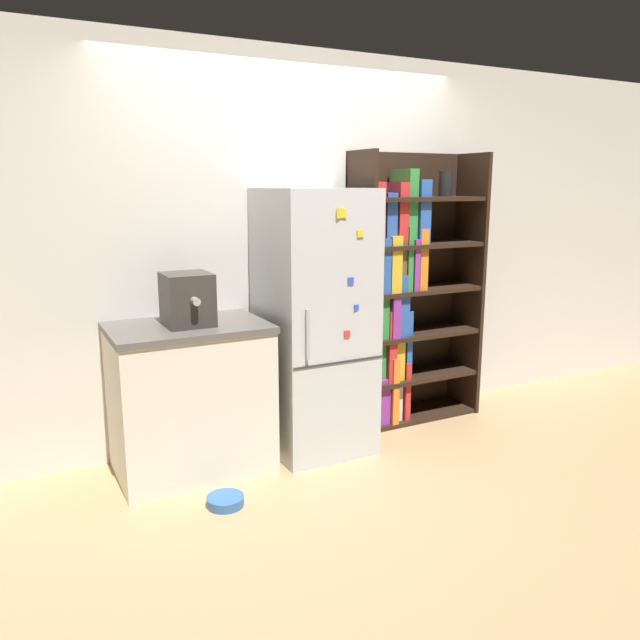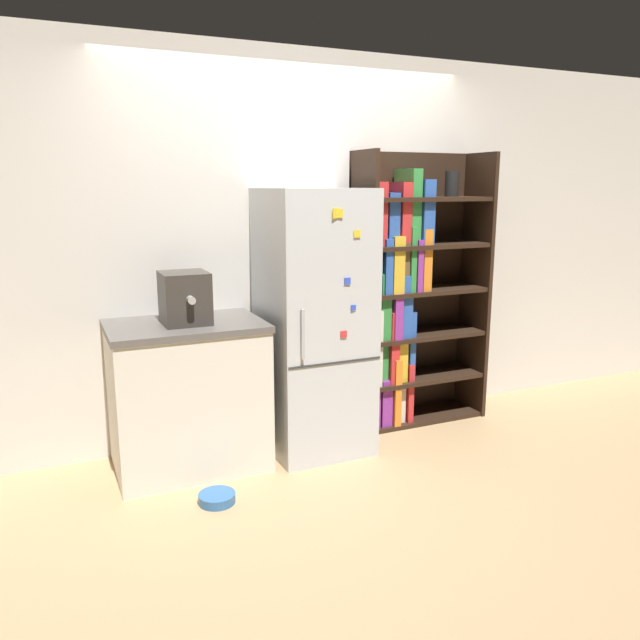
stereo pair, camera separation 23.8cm
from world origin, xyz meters
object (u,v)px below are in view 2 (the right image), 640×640
at_px(bookshelf, 402,297).
at_px(pet_bowl, 217,497).
at_px(refrigerator, 313,322).
at_px(espresso_machine, 185,298).

bearing_deg(bookshelf, pet_bowl, -156.45).
bearing_deg(refrigerator, espresso_machine, 179.81).
relative_size(bookshelf, espresso_machine, 5.68).
bearing_deg(espresso_machine, bookshelf, 6.18).
bearing_deg(bookshelf, espresso_machine, -173.82).
bearing_deg(refrigerator, bookshelf, 12.84).
height_order(refrigerator, pet_bowl, refrigerator).
relative_size(bookshelf, pet_bowl, 9.48).
bearing_deg(refrigerator, pet_bowl, -147.56).
height_order(bookshelf, pet_bowl, bookshelf).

